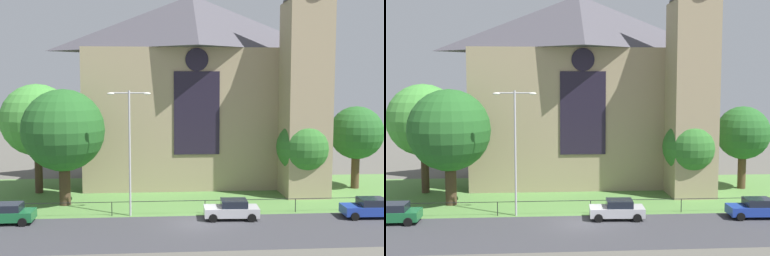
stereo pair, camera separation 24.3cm
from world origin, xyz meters
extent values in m
plane|color=#56544C|center=(0.00, 10.00, 0.00)|extent=(160.00, 160.00, 0.00)
cube|color=#38383D|center=(0.00, -2.00, 0.00)|extent=(120.00, 8.00, 0.01)
cube|color=#517F3D|center=(0.00, 8.00, 0.00)|extent=(120.00, 20.00, 0.01)
cube|color=tan|center=(1.07, 16.45, 7.00)|extent=(22.00, 12.00, 14.00)
pyramid|color=#47444C|center=(1.07, 16.45, 17.00)|extent=(22.00, 12.00, 6.00)
cube|color=black|center=(1.07, 10.40, 7.70)|extent=(4.40, 0.16, 8.00)
cylinder|color=black|center=(1.07, 10.40, 12.80)|extent=(2.20, 0.15, 2.20)
cube|color=tan|center=(11.07, 8.45, 9.00)|extent=(4.00, 4.00, 18.00)
cylinder|color=black|center=(1.07, 2.50, 1.10)|extent=(29.72, 0.05, 0.05)
cylinder|color=black|center=(-13.79, 2.50, 0.55)|extent=(0.07, 0.07, 1.10)
cylinder|color=black|center=(-6.36, 2.50, 0.55)|extent=(0.06, 0.07, 1.10)
cylinder|color=black|center=(1.07, 2.50, 0.55)|extent=(0.06, 0.07, 1.10)
cylinder|color=black|center=(8.50, 2.50, 0.55)|extent=(0.07, 0.07, 1.10)
cylinder|color=black|center=(15.93, 2.50, 0.55)|extent=(0.07, 0.07, 1.10)
cylinder|color=#423021|center=(-10.74, 6.26, 1.94)|extent=(0.95, 0.95, 3.87)
sphere|color=#235B23|center=(-10.74, 6.26, 6.52)|extent=(7.05, 7.05, 7.05)
cylinder|color=#423021|center=(-14.17, 11.15, 2.25)|extent=(0.73, 0.73, 4.50)
sphere|color=#428C38|center=(-14.17, 11.15, 7.08)|extent=(6.86, 6.86, 6.86)
cylinder|color=#4C3823|center=(17.18, 10.90, 1.83)|extent=(0.80, 0.80, 3.65)
sphere|color=#235B23|center=(17.18, 10.90, 5.64)|extent=(5.30, 5.30, 5.30)
cylinder|color=brown|center=(10.82, 8.01, 1.37)|extent=(0.77, 0.77, 2.74)
sphere|color=#2D6B28|center=(10.82, 8.01, 4.60)|extent=(4.96, 4.96, 4.96)
cylinder|color=#B2B2B7|center=(-4.89, 2.40, 4.96)|extent=(0.16, 0.16, 9.93)
cylinder|color=#B2B2B7|center=(-5.59, 2.40, 9.73)|extent=(1.40, 0.10, 0.10)
cylinder|color=#B2B2B7|center=(-4.19, 2.40, 9.73)|extent=(1.40, 0.10, 0.10)
ellipsoid|color=white|center=(-6.29, 2.40, 9.68)|extent=(0.57, 0.26, 0.20)
ellipsoid|color=white|center=(-3.49, 2.40, 9.68)|extent=(0.57, 0.26, 0.20)
cube|color=#196033|center=(-14.10, 1.00, 0.61)|extent=(4.22, 1.84, 0.70)
cube|color=black|center=(-13.90, 1.00, 1.23)|extent=(2.02, 1.62, 0.55)
cylinder|color=black|center=(-12.62, 0.12, 0.32)|extent=(0.64, 0.23, 0.64)
cylinder|color=black|center=(-12.64, 1.92, 0.32)|extent=(0.64, 0.23, 0.64)
cube|color=#B7B7BC|center=(2.95, 0.94, 0.61)|extent=(4.28, 1.99, 0.70)
cube|color=black|center=(3.15, 0.93, 1.23)|extent=(2.07, 1.69, 0.55)
cylinder|color=black|center=(1.44, 0.11, 0.32)|extent=(0.65, 0.25, 0.64)
cylinder|color=black|center=(1.52, 1.90, 0.32)|extent=(0.65, 0.25, 0.64)
cylinder|color=black|center=(4.38, -0.03, 0.32)|extent=(0.65, 0.25, 0.64)
cylinder|color=black|center=(4.46, 1.77, 0.32)|extent=(0.65, 0.25, 0.64)
cube|color=#1E3899|center=(13.82, 0.59, 0.61)|extent=(4.27, 1.96, 0.70)
cube|color=black|center=(14.02, 0.58, 1.23)|extent=(2.06, 1.68, 0.55)
cylinder|color=black|center=(12.31, -0.25, 0.32)|extent=(0.65, 0.24, 0.64)
cylinder|color=black|center=(12.38, 1.55, 0.32)|extent=(0.65, 0.24, 0.64)
cylinder|color=black|center=(15.32, 1.43, 0.32)|extent=(0.65, 0.24, 0.64)
camera|label=1|loc=(-2.69, -33.66, 10.15)|focal=43.09mm
camera|label=2|loc=(-2.45, -33.67, 10.15)|focal=43.09mm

